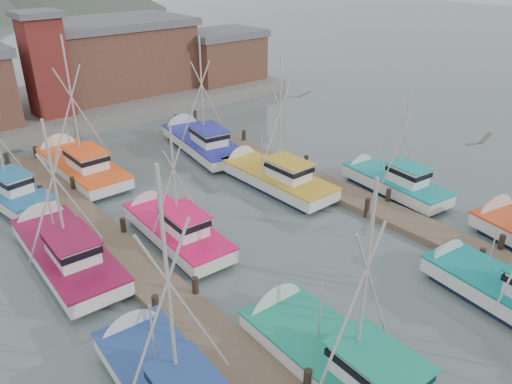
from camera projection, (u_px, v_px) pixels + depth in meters
ground at (369, 299)px, 22.50m from camera, size 260.00×260.00×0.00m
dock_left at (189, 316)px, 21.16m from camera, size 2.30×46.00×1.50m
dock_right at (390, 214)px, 29.23m from camera, size 2.30×46.00×1.50m
quay at (61, 107)px, 47.69m from camera, size 44.00×16.00×1.20m
shed_center at (114, 55)px, 49.35m from camera, size 14.84×9.54×6.90m
shed_right at (222, 55)px, 54.00m from camera, size 8.48×6.36×5.20m
lookout_tower at (45, 64)px, 41.60m from camera, size 3.60×3.60×8.50m
boat_4 at (338, 361)px, 18.23m from camera, size 3.78×9.95×9.24m
boat_5 at (503, 291)px, 21.94m from camera, size 3.56×8.81×8.75m
boat_8 at (172, 228)px, 26.91m from camera, size 3.02×8.46×7.42m
boat_9 at (272, 176)px, 32.98m from camera, size 3.84×9.15×9.61m
boat_10 at (64, 250)px, 24.96m from camera, size 3.60×9.63×8.52m
boat_11 at (390, 181)px, 32.24m from camera, size 3.19×8.06×7.28m
boat_12 at (79, 165)px, 34.72m from camera, size 4.19×9.88×10.43m
boat_13 at (200, 141)px, 38.90m from camera, size 4.53×10.15×9.65m
boat_14 at (5, 190)px, 31.07m from camera, size 3.73×8.43×7.57m
gull_near at (479, 142)px, 14.86m from camera, size 1.55×0.63×0.24m
gull_far at (299, 96)px, 24.24m from camera, size 1.55×0.64×0.24m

